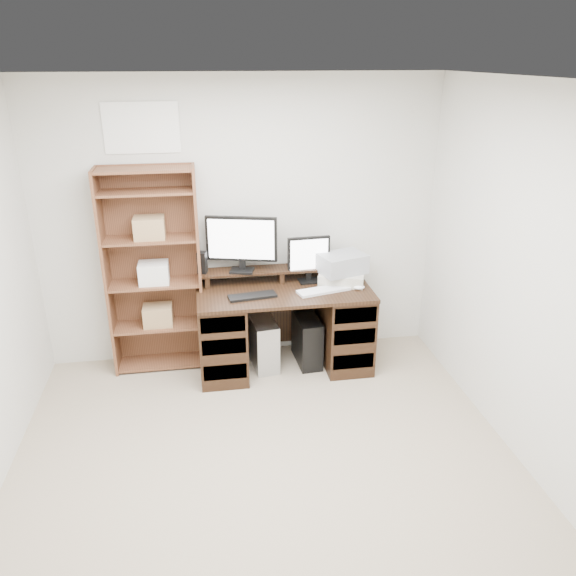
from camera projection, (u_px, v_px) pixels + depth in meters
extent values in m
cube|color=tan|center=(273.00, 500.00, 3.59)|extent=(3.50, 4.00, 0.02)
cube|color=white|center=(268.00, 81.00, 2.61)|extent=(3.50, 4.00, 0.02)
cube|color=silver|center=(241.00, 223.00, 4.93)|extent=(3.50, 0.02, 2.50)
cube|color=silver|center=(562.00, 302.00, 3.36)|extent=(0.02, 4.00, 2.50)
cube|color=white|center=(141.00, 128.00, 4.48)|extent=(0.60, 0.01, 0.40)
cube|color=black|center=(284.00, 291.00, 4.83)|extent=(1.50, 0.70, 0.03)
cube|color=black|center=(222.00, 335.00, 4.89)|extent=(0.40, 0.66, 0.72)
cube|color=black|center=(345.00, 326.00, 5.06)|extent=(0.40, 0.66, 0.72)
cube|color=black|center=(279.00, 311.00, 5.27)|extent=(1.48, 0.02, 0.65)
cube|color=black|center=(225.00, 372.00, 4.67)|extent=(0.36, 0.01, 0.14)
cube|color=black|center=(224.00, 347.00, 4.57)|extent=(0.36, 0.01, 0.14)
cube|color=black|center=(223.00, 325.00, 4.50)|extent=(0.36, 0.01, 0.14)
cube|color=black|center=(353.00, 361.00, 4.83)|extent=(0.36, 0.01, 0.14)
cube|color=black|center=(355.00, 337.00, 4.74)|extent=(0.36, 0.01, 0.14)
cube|color=black|center=(356.00, 315.00, 4.66)|extent=(0.36, 0.01, 0.14)
cube|color=black|center=(207.00, 280.00, 4.91)|extent=(0.04, 0.20, 0.10)
cube|color=black|center=(280.00, 275.00, 5.01)|extent=(0.04, 0.20, 0.10)
cube|color=black|center=(351.00, 271.00, 5.10)|extent=(0.04, 0.20, 0.10)
cube|color=black|center=(280.00, 269.00, 4.98)|extent=(1.40, 0.22, 0.02)
cube|color=black|center=(242.00, 271.00, 4.90)|extent=(0.23, 0.20, 0.02)
cube|color=black|center=(242.00, 263.00, 4.89)|extent=(0.06, 0.05, 0.11)
cube|color=black|center=(241.00, 239.00, 4.81)|extent=(0.60, 0.19, 0.39)
cube|color=white|center=(241.00, 240.00, 4.79)|extent=(0.55, 0.15, 0.35)
cube|color=black|center=(309.00, 281.00, 4.99)|extent=(0.19, 0.15, 0.02)
cube|color=black|center=(308.00, 274.00, 4.99)|extent=(0.05, 0.03, 0.10)
cube|color=black|center=(309.00, 255.00, 4.92)|extent=(0.38, 0.06, 0.33)
cube|color=white|center=(309.00, 255.00, 4.90)|extent=(0.34, 0.02, 0.29)
cube|color=black|center=(202.00, 263.00, 4.83)|extent=(0.09, 0.09, 0.19)
cube|color=black|center=(252.00, 296.00, 4.67)|extent=(0.41, 0.19, 0.02)
cube|color=silver|center=(324.00, 290.00, 4.79)|extent=(0.48, 0.25, 0.02)
ellipsoid|color=white|center=(359.00, 287.00, 4.83)|extent=(0.10, 0.07, 0.04)
cube|color=#B3AF9C|center=(342.00, 277.00, 4.96)|extent=(0.46, 0.40, 0.10)
cube|color=#92959B|center=(342.00, 263.00, 4.91)|extent=(0.46, 0.38, 0.17)
cube|color=#ADB0B4|center=(263.00, 342.00, 5.06)|extent=(0.25, 0.47, 0.45)
cube|color=black|center=(307.00, 339.00, 5.11)|extent=(0.22, 0.46, 0.45)
cube|color=#19FF33|center=(313.00, 341.00, 4.88)|extent=(0.01, 0.00, 0.01)
cube|color=brown|center=(107.00, 275.00, 4.73)|extent=(0.02, 0.30, 1.80)
cube|color=brown|center=(200.00, 270.00, 4.84)|extent=(0.03, 0.30, 1.80)
cube|color=brown|center=(155.00, 267.00, 4.92)|extent=(0.80, 0.01, 1.80)
cube|color=brown|center=(163.00, 361.00, 5.12)|extent=(0.75, 0.28, 0.02)
cube|color=brown|center=(159.00, 325.00, 4.98)|extent=(0.75, 0.28, 0.02)
cube|color=brown|center=(155.00, 284.00, 4.83)|extent=(0.75, 0.28, 0.02)
cube|color=brown|center=(151.00, 239.00, 4.67)|extent=(0.75, 0.28, 0.02)
cube|color=brown|center=(146.00, 192.00, 4.52)|extent=(0.75, 0.28, 0.02)
cube|color=brown|center=(144.00, 169.00, 4.45)|extent=(0.75, 0.28, 0.02)
cube|color=#A07F54|center=(158.00, 315.00, 4.94)|extent=(0.25, 0.20, 0.18)
cube|color=white|center=(154.00, 273.00, 4.79)|extent=(0.25, 0.20, 0.18)
cube|color=#A07F54|center=(149.00, 228.00, 4.63)|extent=(0.25, 0.20, 0.18)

